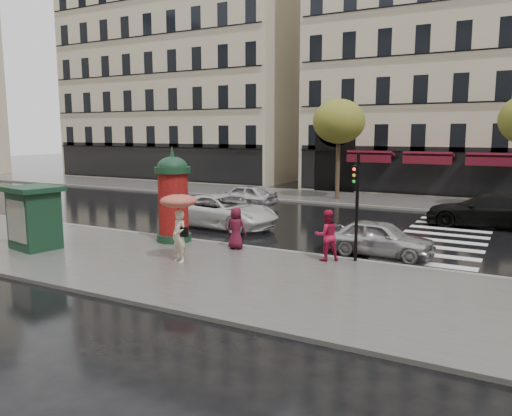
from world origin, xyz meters
The scene contains 19 objects.
ground centered at (0.00, 0.00, 0.00)m, with size 160.00×160.00×0.00m, color black.
near_sidewalk centered at (0.00, -0.50, 0.06)m, with size 90.00×7.00×0.12m, color #474744.
far_sidewalk centered at (0.00, 19.00, 0.06)m, with size 90.00×6.00×0.12m, color #474744.
near_kerb centered at (0.00, 3.00, 0.07)m, with size 90.00×0.25×0.14m, color slate.
far_kerb centered at (0.00, 16.00, 0.07)m, with size 90.00×0.25×0.14m, color slate.
zebra_crossing centered at (6.00, 9.60, 0.01)m, with size 3.60×11.75×0.01m, color silver.
bldg_far_corner centered at (6.00, 30.00, 11.31)m, with size 26.00×14.00×22.90m.
bldg_far_left centered at (-22.00, 30.00, 11.31)m, with size 24.00×14.00×22.90m.
tree_far_left centered at (-2.00, 18.00, 5.17)m, with size 3.40×3.40×6.64m.
woman_umbrella centered at (-1.22, -0.17, 1.69)m, with size 1.24×1.24×2.38m.
woman_red centered at (3.09, 2.40, 1.00)m, with size 0.86×0.67×1.76m, color #AB1539.
man_burgundy centered at (-0.52, 2.40, 0.91)m, with size 0.77×0.50×1.58m, color #521022.
morris_column centered at (-3.45, 2.40, 1.97)m, with size 1.43×1.43×3.86m.
traffic_light centered at (3.99, 2.73, 2.36)m, with size 0.25×0.36×3.70m.
newsstand centered at (-7.25, -1.16, 1.34)m, with size 2.24×1.99×2.37m.
car_silver centered at (4.42, 4.37, 0.67)m, with size 1.57×3.91×1.33m, color #B2B1B7.
car_white centered at (-3.66, 6.31, 0.78)m, with size 2.59×5.63×1.56m, color silver.
car_black centered at (7.42, 12.45, 0.79)m, with size 2.23×5.48×1.59m, color black.
car_far_silver centered at (-5.99, 12.51, 0.70)m, with size 1.66×4.12×1.40m, color silver.
Camera 1 is at (8.94, -13.45, 4.47)m, focal length 35.00 mm.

